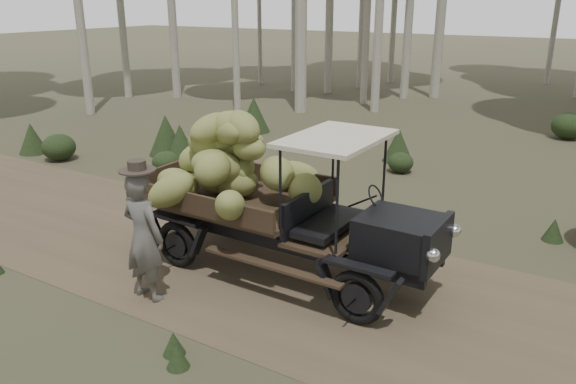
# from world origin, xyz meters

# --- Properties ---
(ground) EXTENTS (120.00, 120.00, 0.00)m
(ground) POSITION_xyz_m (0.00, 0.00, 0.00)
(ground) COLOR #473D2B
(ground) RESTS_ON ground
(dirt_track) EXTENTS (70.00, 4.00, 0.01)m
(dirt_track) POSITION_xyz_m (0.00, 0.00, 0.00)
(dirt_track) COLOR brown
(dirt_track) RESTS_ON ground
(banana_truck) EXTENTS (4.91, 2.60, 2.47)m
(banana_truck) POSITION_xyz_m (0.37, 0.17, 1.43)
(banana_truck) COLOR black
(banana_truck) RESTS_ON ground
(farmer) EXTENTS (0.69, 0.51, 2.00)m
(farmer) POSITION_xyz_m (-0.28, -1.50, 0.94)
(farmer) COLOR #56534F
(farmer) RESTS_ON ground
(undergrowth) EXTENTS (18.83, 21.91, 1.40)m
(undergrowth) POSITION_xyz_m (2.31, 0.64, 0.53)
(undergrowth) COLOR #233319
(undergrowth) RESTS_ON ground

